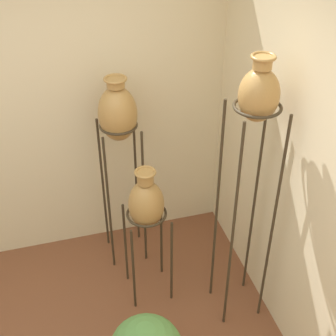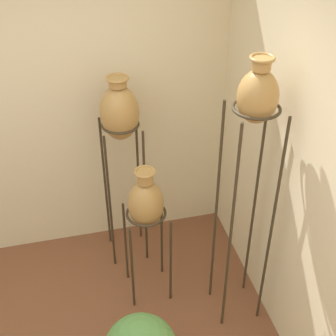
% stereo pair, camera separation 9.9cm
% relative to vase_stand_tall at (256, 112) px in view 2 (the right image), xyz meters
% --- Properties ---
extents(wall_back, '(7.44, 0.06, 2.70)m').
position_rel_vase_stand_tall_xyz_m(wall_back, '(-1.48, 1.14, -0.39)').
color(wall_back, beige).
rests_on(wall_back, ground_plane).
extents(vase_stand_tall, '(0.31, 0.31, 2.08)m').
position_rel_vase_stand_tall_xyz_m(vase_stand_tall, '(0.00, 0.00, 0.00)').
color(vase_stand_tall, '#382D1E').
rests_on(vase_stand_tall, ground_plane).
extents(vase_stand_medium, '(0.31, 0.31, 1.69)m').
position_rel_vase_stand_tall_xyz_m(vase_stand_medium, '(-0.71, 0.82, -0.37)').
color(vase_stand_medium, '#382D1E').
rests_on(vase_stand_medium, ground_plane).
extents(vase_stand_short, '(0.32, 0.32, 1.19)m').
position_rel_vase_stand_tall_xyz_m(vase_stand_short, '(-0.62, 0.34, -0.86)').
color(vase_stand_short, '#382D1E').
rests_on(vase_stand_short, ground_plane).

